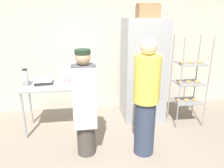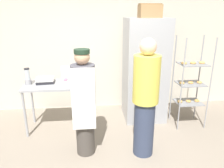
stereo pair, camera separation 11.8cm
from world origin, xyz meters
TOP-DOWN VIEW (x-y plane):
  - back_wall at (0.00, 2.25)m, footprint 6.40×0.12m
  - refrigerator at (0.79, 1.55)m, footprint 0.79×0.75m
  - baking_rack at (1.57, 1.17)m, footprint 0.55×0.45m
  - prep_counter at (-0.92, 1.27)m, footprint 1.09×0.61m
  - donut_box at (-0.69, 1.34)m, footprint 0.28×0.25m
  - blender_pitcher at (-1.39, 1.30)m, footprint 0.11×0.11m
  - binder_stack at (-1.10, 1.35)m, footprint 0.33×0.25m
  - cardboard_storage_box at (0.81, 1.51)m, footprint 0.40×0.30m
  - person_baker at (-0.39, 0.44)m, footprint 0.34×0.36m
  - person_customer at (0.49, 0.34)m, footprint 0.38×0.38m

SIDE VIEW (x-z plane):
  - prep_counter at x=-0.92m, z-range 0.33..1.20m
  - baking_rack at x=1.57m, z-range -0.01..1.69m
  - person_baker at x=-0.39m, z-range 0.03..1.66m
  - person_customer at x=0.49m, z-range 0.02..1.80m
  - donut_box at x=-0.69m, z-range 0.78..1.06m
  - binder_stack at x=-1.10m, z-range 0.87..0.98m
  - refrigerator at x=0.79m, z-range 0.00..2.00m
  - blender_pitcher at x=-1.39m, z-range 0.86..1.15m
  - back_wall at x=0.00m, z-range 0.00..2.96m
  - cardboard_storage_box at x=0.81m, z-range 1.99..2.24m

